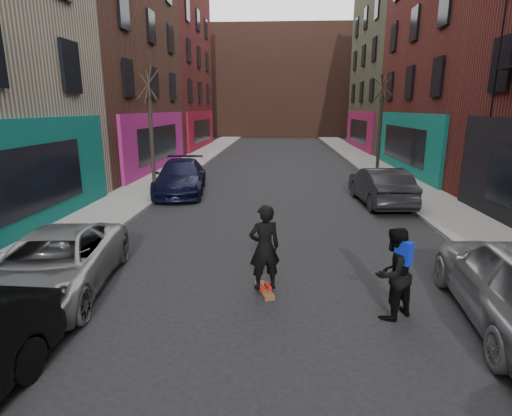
# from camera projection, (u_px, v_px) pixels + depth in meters

# --- Properties ---
(sidewalk_left) EXTENTS (2.50, 84.00, 0.13)m
(sidewalk_left) POSITION_uv_depth(u_px,v_px,m) (200.00, 156.00, 31.64)
(sidewalk_left) COLOR gray
(sidewalk_left) RESTS_ON ground
(sidewalk_right) EXTENTS (2.50, 84.00, 0.13)m
(sidewalk_right) POSITION_uv_depth(u_px,v_px,m) (359.00, 157.00, 30.93)
(sidewalk_right) COLOR gray
(sidewalk_right) RESTS_ON ground
(building_far) EXTENTS (40.00, 10.00, 14.00)m
(building_far) POSITION_uv_depth(u_px,v_px,m) (280.00, 84.00, 54.76)
(building_far) COLOR #47281E
(building_far) RESTS_ON ground
(tree_left_far) EXTENTS (2.00, 2.00, 6.50)m
(tree_left_far) POSITION_uv_depth(u_px,v_px,m) (150.00, 117.00, 19.21)
(tree_left_far) COLOR black
(tree_left_far) RESTS_ON sidewalk_left
(tree_right_far) EXTENTS (2.00, 2.00, 6.80)m
(tree_right_far) POSITION_uv_depth(u_px,v_px,m) (381.00, 112.00, 24.28)
(tree_right_far) COLOR black
(tree_right_far) RESTS_ON sidewalk_right
(parked_left_far) EXTENTS (2.75, 4.89, 1.29)m
(parked_left_far) POSITION_uv_depth(u_px,v_px,m) (54.00, 264.00, 8.26)
(parked_left_far) COLOR gray
(parked_left_far) RESTS_ON ground
(parked_left_end) EXTENTS (2.77, 5.39, 1.50)m
(parked_left_end) POSITION_uv_depth(u_px,v_px,m) (181.00, 177.00, 18.09)
(parked_left_end) COLOR black
(parked_left_end) RESTS_ON ground
(parked_right_end) EXTENTS (1.84, 4.59, 1.49)m
(parked_right_end) POSITION_uv_depth(u_px,v_px,m) (380.00, 186.00, 16.00)
(parked_right_end) COLOR black
(parked_right_end) RESTS_ON ground
(skateboard) EXTENTS (0.47, 0.83, 0.10)m
(skateboard) POSITION_uv_depth(u_px,v_px,m) (264.00, 290.00, 8.41)
(skateboard) COLOR brown
(skateboard) RESTS_ON ground
(skateboarder) EXTENTS (0.77, 0.63, 1.81)m
(skateboarder) POSITION_uv_depth(u_px,v_px,m) (265.00, 248.00, 8.18)
(skateboarder) COLOR black
(skateboarder) RESTS_ON skateboard
(pedestrian) EXTENTS (1.07, 1.02, 1.73)m
(pedestrian) POSITION_uv_depth(u_px,v_px,m) (393.00, 273.00, 7.24)
(pedestrian) COLOR black
(pedestrian) RESTS_ON ground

